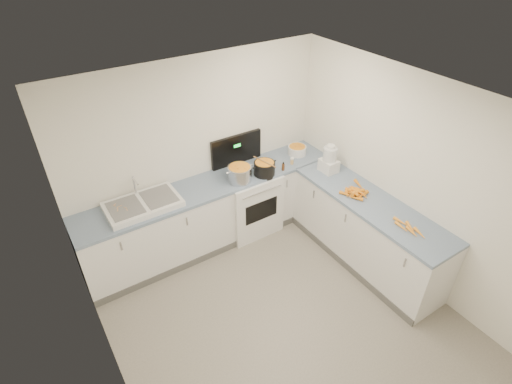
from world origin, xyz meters
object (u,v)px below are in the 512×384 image
sink (143,204)px  steel_pot (240,174)px  stove (248,200)px  extract_bottle (283,167)px  mixing_bowl (297,150)px  black_pot (264,169)px  spice_jar (292,162)px  food_processor (329,160)px

sink → steel_pot: (1.25, -0.14, 0.06)m
stove → steel_pot: stove is taller
extract_bottle → stove: bearing=152.5°
mixing_bowl → black_pot: bearing=-164.4°
sink → spice_jar: size_ratio=11.16×
stove → steel_pot: size_ratio=4.39×
stove → black_pot: stove is taller
sink → extract_bottle: bearing=-7.2°
stove → food_processor: (0.92, -0.57, 0.63)m
stove → sink: stove is taller
sink → black_pot: bearing=-6.4°
black_pot → mixing_bowl: bearing=15.6°
stove → black_pot: (0.16, -0.16, 0.55)m
black_pot → food_processor: bearing=-27.9°
sink → spice_jar: 2.08m
stove → black_pot: bearing=-46.4°
stove → mixing_bowl: bearing=2.1°
black_pot → spice_jar: 0.47m
food_processor → mixing_bowl: bearing=96.2°
mixing_bowl → stove: bearing=-177.9°
extract_bottle → mixing_bowl: bearing=30.3°
stove → sink: 1.54m
steel_pot → mixing_bowl: bearing=8.2°
stove → steel_pot: 0.61m
stove → food_processor: stove is taller
black_pot → food_processor: food_processor is taller
extract_bottle → food_processor: (0.50, -0.35, 0.12)m
mixing_bowl → extract_bottle: mixing_bowl is taller
sink → food_processor: 2.44m
sink → spice_jar: bearing=-4.7°
extract_bottle → steel_pot: bearing=170.9°
black_pot → extract_bottle: (0.27, -0.06, -0.03)m
extract_bottle → food_processor: food_processor is taller
extract_bottle → spice_jar: bearing=18.2°
extract_bottle → spice_jar: (0.20, 0.07, -0.01)m
steel_pot → black_pot: bearing=-7.0°
black_pot → food_processor: 0.87m
sink → food_processor: bearing=-13.8°
stove → spice_jar: 0.82m
stove → spice_jar: size_ratio=17.65×
sink → mixing_bowl: size_ratio=3.26×
black_pot → extract_bottle: black_pot is taller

